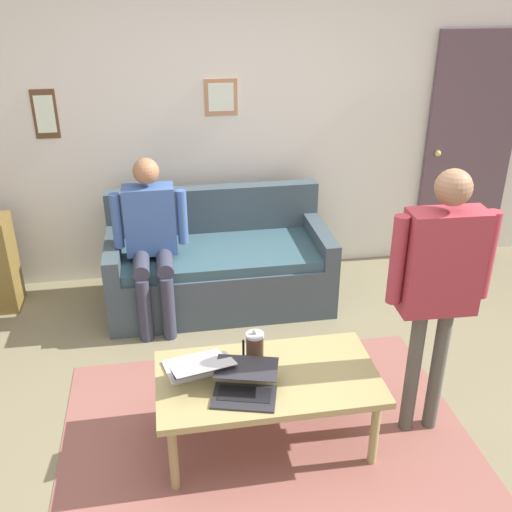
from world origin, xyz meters
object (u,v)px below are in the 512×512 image
at_px(person_seated, 151,234).
at_px(laptop_center, 198,366).
at_px(couch, 219,266).
at_px(interior_door, 468,150).
at_px(coffee_table, 268,382).
at_px(french_press, 255,349).
at_px(laptop_left, 245,387).
at_px(person_standing, 440,275).

bearing_deg(person_seated, laptop_center, 99.40).
height_order(couch, laptop_center, couch).
height_order(interior_door, laptop_center, interior_door).
distance_m(interior_door, coffee_table, 3.20).
xyz_separation_m(interior_door, french_press, (2.30, 2.08, -0.45)).
bearing_deg(french_press, laptop_left, 68.61).
relative_size(interior_door, coffee_table, 1.67).
distance_m(coffee_table, french_press, 0.19).
bearing_deg(coffee_table, person_seated, -67.53).
bearing_deg(french_press, laptop_center, 2.26).
relative_size(laptop_left, laptop_center, 0.96).
height_order(laptop_left, french_press, french_press).
height_order(interior_door, coffee_table, interior_door).
bearing_deg(person_standing, laptop_left, 4.89).
bearing_deg(coffee_table, laptop_left, 40.90).
bearing_deg(laptop_left, couch, -91.92).
xyz_separation_m(interior_door, person_seated, (2.85, 0.73, -0.30)).
distance_m(couch, laptop_left, 1.82).
xyz_separation_m(coffee_table, laptop_left, (0.15, 0.13, 0.09)).
bearing_deg(interior_door, laptop_center, 38.64).
relative_size(coffee_table, laptop_center, 2.91).
xyz_separation_m(laptop_left, laptop_center, (0.23, -0.22, 0.00)).
xyz_separation_m(coffee_table, laptop_center, (0.38, -0.09, 0.09)).
bearing_deg(laptop_left, person_seated, -73.93).
height_order(laptop_left, person_standing, person_standing).
bearing_deg(person_standing, interior_door, -120.90).
height_order(interior_door, person_standing, interior_door).
height_order(french_press, person_seated, person_seated).
xyz_separation_m(coffee_table, person_seated, (0.60, -1.46, 0.31)).
bearing_deg(laptop_left, person_standing, -175.11).
distance_m(coffee_table, person_standing, 1.10).
bearing_deg(french_press, interior_door, -137.82).
distance_m(couch, person_standing, 2.12).
xyz_separation_m(laptop_left, person_seated, (0.46, -1.58, 0.22)).
distance_m(laptop_left, person_standing, 1.18).
bearing_deg(laptop_center, interior_door, -141.36).
bearing_deg(couch, laptop_center, 79.60).
bearing_deg(laptop_center, laptop_left, 136.18).
relative_size(laptop_center, person_seated, 0.33).
bearing_deg(person_seated, interior_door, -165.55).
bearing_deg(person_standing, french_press, -8.46).
xyz_separation_m(couch, person_standing, (-1.00, 1.72, 0.72)).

